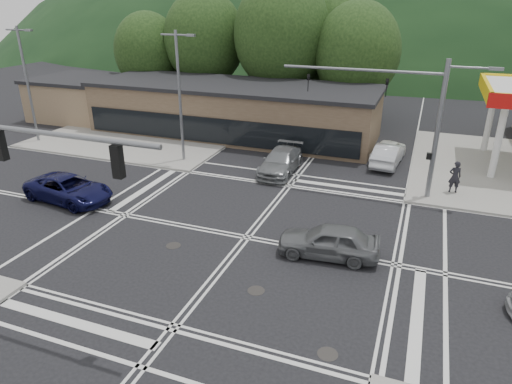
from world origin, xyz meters
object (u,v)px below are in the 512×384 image
(car_queue_a, at_px, (388,154))
(car_northbound, at_px, (281,161))
(car_queue_b, at_px, (388,150))
(pedestrian, at_px, (455,177))
(car_blue_west, at_px, (69,189))
(car_grey_center, at_px, (329,241))

(car_queue_a, height_order, car_northbound, car_queue_a)
(car_queue_b, height_order, pedestrian, pedestrian)
(car_blue_west, distance_m, car_northbound, 13.40)
(car_grey_center, bearing_deg, car_blue_west, -98.56)
(car_northbound, xyz_separation_m, pedestrian, (10.86, 0.01, 0.36))
(car_grey_center, bearing_deg, car_northbound, -156.46)
(car_queue_b, height_order, car_northbound, car_northbound)
(car_queue_a, relative_size, car_northbound, 0.89)
(car_grey_center, distance_m, pedestrian, 11.12)
(car_queue_a, height_order, car_queue_b, car_queue_a)
(car_northbound, distance_m, pedestrian, 10.87)
(car_grey_center, distance_m, car_queue_a, 13.77)
(car_blue_west, distance_m, car_queue_a, 21.10)
(car_queue_a, xyz_separation_m, car_queue_b, (-0.09, 1.13, -0.02))
(car_blue_west, height_order, car_grey_center, car_grey_center)
(car_queue_a, distance_m, car_queue_b, 1.13)
(car_blue_west, relative_size, car_queue_a, 1.15)
(car_blue_west, xyz_separation_m, car_grey_center, (15.44, -0.80, 0.03))
(car_queue_b, relative_size, pedestrian, 2.27)
(car_queue_a, bearing_deg, car_queue_b, -80.32)
(car_queue_a, bearing_deg, pedestrian, 141.35)
(car_queue_a, height_order, pedestrian, pedestrian)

